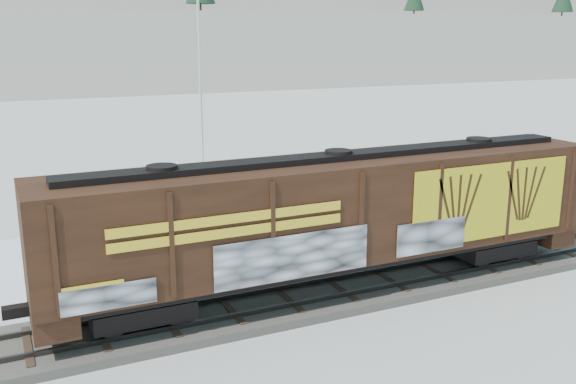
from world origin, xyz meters
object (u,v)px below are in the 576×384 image
car_white (408,209)px  car_dark (486,186)px  flagpole (203,112)px  car_silver (172,245)px  hopper_railcar (338,213)px

car_white → car_dark: 6.73m
flagpole → car_white: bearing=-51.4°
flagpole → car_white: size_ratio=2.85×
flagpole → car_silver: bearing=-115.5°
flagpole → car_silver: 10.92m
flagpole → car_dark: bearing=-27.1°
hopper_railcar → flagpole: flagpole is taller
car_silver → car_dark: car_dark is taller
hopper_railcar → car_dark: size_ratio=3.75×
hopper_railcar → car_silver: bearing=126.2°
flagpole → car_silver: (-4.38, -9.16, -4.01)m
flagpole → car_dark: 15.70m
flagpole → car_silver: flagpole is taller
hopper_railcar → flagpole: (0.17, 14.90, 1.74)m
hopper_railcar → car_silver: 7.47m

